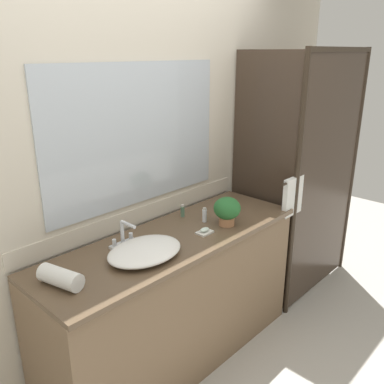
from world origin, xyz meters
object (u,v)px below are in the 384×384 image
object	(u,v)px
rolled_towel_near_edge	(60,277)
sink_basin	(145,251)
amenity_bottle_shampoo	(204,215)
potted_plant	(227,210)
amenity_bottle_conditioner	(183,211)
soap_dish	(205,231)
faucet	(124,237)

from	to	relation	value
rolled_towel_near_edge	sink_basin	bearing A→B (deg)	-7.95
amenity_bottle_shampoo	rolled_towel_near_edge	bearing A→B (deg)	-179.19
sink_basin	rolled_towel_near_edge	world-z (taller)	rolled_towel_near_edge
potted_plant	amenity_bottle_shampoo	size ratio (longest dim) A/B	1.92
amenity_bottle_conditioner	rolled_towel_near_edge	xyz separation A→B (m)	(-1.02, -0.18, 0.01)
sink_basin	amenity_bottle_conditioner	world-z (taller)	amenity_bottle_conditioner
soap_dish	rolled_towel_near_edge	bearing A→B (deg)	173.37
potted_plant	faucet	bearing A→B (deg)	159.03
amenity_bottle_shampoo	amenity_bottle_conditioner	xyz separation A→B (m)	(-0.04, 0.17, -0.01)
soap_dish	faucet	bearing A→B (deg)	153.07
amenity_bottle_conditioner	potted_plant	bearing A→B (deg)	-72.95
faucet	soap_dish	size ratio (longest dim) A/B	1.70
amenity_bottle_shampoo	rolled_towel_near_edge	xyz separation A→B (m)	(-1.05, -0.01, -0.00)
sink_basin	potted_plant	world-z (taller)	potted_plant
faucet	amenity_bottle_shampoo	world-z (taller)	faucet
potted_plant	soap_dish	world-z (taller)	potted_plant
sink_basin	soap_dish	world-z (taller)	sink_basin
soap_dish	amenity_bottle_shampoo	bearing A→B (deg)	41.96
sink_basin	faucet	xyz separation A→B (m)	(0.00, 0.19, 0.02)
rolled_towel_near_edge	amenity_bottle_shampoo	bearing A→B (deg)	0.81
sink_basin	soap_dish	distance (m)	0.45
faucet	amenity_bottle_conditioner	xyz separation A→B (m)	(0.55, 0.06, -0.01)
faucet	potted_plant	bearing A→B (deg)	-20.97
amenity_bottle_shampoo	amenity_bottle_conditioner	size ratio (longest dim) A/B	1.15
faucet	potted_plant	distance (m)	0.69
amenity_bottle_shampoo	soap_dish	bearing A→B (deg)	-138.04
soap_dish	amenity_bottle_conditioner	bearing A→B (deg)	70.95
sink_basin	amenity_bottle_shampoo	size ratio (longest dim) A/B	4.51
rolled_towel_near_edge	potted_plant	bearing A→B (deg)	-6.43
sink_basin	potted_plant	xyz separation A→B (m)	(0.64, -0.06, 0.07)
faucet	amenity_bottle_shampoo	distance (m)	0.59
potted_plant	amenity_bottle_shampoo	xyz separation A→B (m)	(-0.06, 0.14, -0.06)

